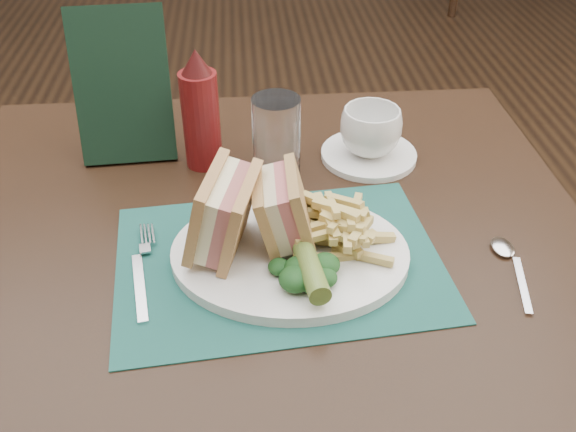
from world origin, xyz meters
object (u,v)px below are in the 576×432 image
object	(u,v)px
sandwich_half_a	(206,210)
ketchup_bottle	(200,109)
coffee_cup	(371,131)
drinking_glass	(276,140)
sandwich_half_b	(266,209)
plate	(290,254)
saucer	(369,155)
check_presenter	(122,86)
table_main	(266,391)
placemat	(279,261)

from	to	relation	value
sandwich_half_a	ketchup_bottle	xyz separation A→B (m)	(-0.01, 0.23, 0.02)
ketchup_bottle	coffee_cup	bearing A→B (deg)	-0.86
drinking_glass	sandwich_half_a	bearing A→B (deg)	-118.54
sandwich_half_a	sandwich_half_b	distance (m)	0.07
coffee_cup	ketchup_bottle	xyz separation A→B (m)	(-0.26, 0.00, 0.05)
coffee_cup	drinking_glass	distance (m)	0.16
plate	saucer	distance (m)	0.28
saucer	ketchup_bottle	world-z (taller)	ketchup_bottle
plate	drinking_glass	world-z (taller)	drinking_glass
saucer	check_presenter	xyz separation A→B (m)	(-0.37, 0.05, 0.11)
check_presenter	table_main	bearing A→B (deg)	-48.39
saucer	drinking_glass	bearing A→B (deg)	-162.82
sandwich_half_b	placemat	bearing A→B (deg)	-59.74
plate	saucer	size ratio (longest dim) A/B	2.00
coffee_cup	drinking_glass	size ratio (longest dim) A/B	0.73
placemat	check_presenter	size ratio (longest dim) A/B	1.74
sandwich_half_a	drinking_glass	xyz separation A→B (m)	(0.10, 0.18, -0.01)
coffee_cup	placemat	bearing A→B (deg)	-123.34
coffee_cup	check_presenter	distance (m)	0.38
table_main	saucer	bearing A→B (deg)	39.26
table_main	sandwich_half_b	bearing A→B (deg)	-85.03
check_presenter	plate	bearing A→B (deg)	-54.77
sandwich_half_b	drinking_glass	distance (m)	0.17
ketchup_bottle	placemat	bearing A→B (deg)	-67.86
coffee_cup	drinking_glass	bearing A→B (deg)	-162.82
placemat	ketchup_bottle	world-z (taller)	ketchup_bottle
placemat	check_presenter	distance (m)	0.38
plate	ketchup_bottle	size ratio (longest dim) A/B	1.61
drinking_glass	check_presenter	size ratio (longest dim) A/B	0.56
plate	coffee_cup	distance (m)	0.28
plate	check_presenter	world-z (taller)	check_presenter
drinking_glass	saucer	bearing A→B (deg)	17.18
sandwich_half_a	drinking_glass	distance (m)	0.20
sandwich_half_b	drinking_glass	world-z (taller)	drinking_glass
ketchup_bottle	table_main	bearing A→B (deg)	-61.98
coffee_cup	sandwich_half_a	bearing A→B (deg)	-137.60
sandwich_half_a	coffee_cup	distance (m)	0.33
table_main	sandwich_half_a	bearing A→B (deg)	-130.57
sandwich_half_b	saucer	size ratio (longest dim) A/B	0.65
plate	ketchup_bottle	bearing A→B (deg)	121.15
table_main	drinking_glass	xyz separation A→B (m)	(0.03, 0.10, 0.44)
sandwich_half_b	coffee_cup	xyz separation A→B (m)	(0.17, 0.22, -0.02)
drinking_glass	ketchup_bottle	distance (m)	0.12
table_main	plate	xyz separation A→B (m)	(0.03, -0.09, 0.38)
saucer	coffee_cup	distance (m)	0.04
sandwich_half_a	drinking_glass	size ratio (longest dim) A/B	0.87
ketchup_bottle	plate	bearing A→B (deg)	-64.78
table_main	plate	world-z (taller)	plate
sandwich_half_a	table_main	bearing A→B (deg)	63.80
sandwich_half_b	ketchup_bottle	world-z (taller)	ketchup_bottle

